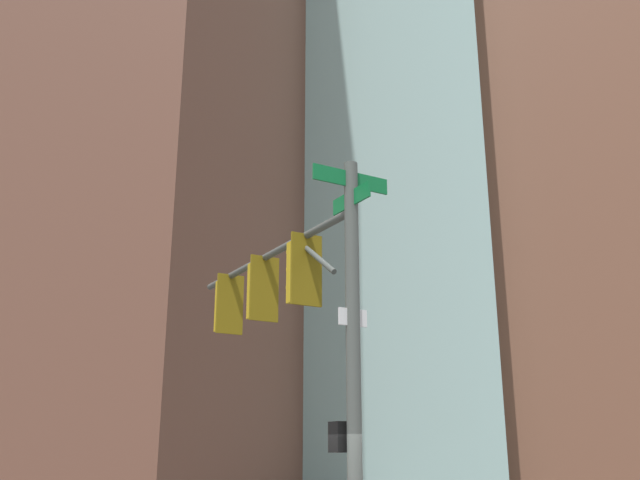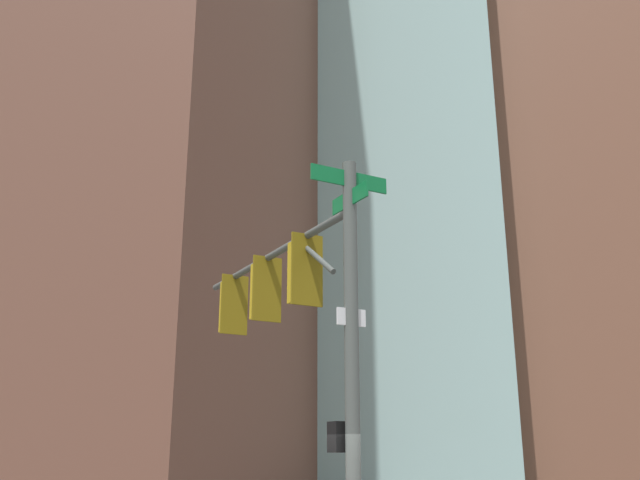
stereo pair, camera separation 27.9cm
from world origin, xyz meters
name	(u,v)px [view 2 (the right image)]	position (x,y,z in m)	size (l,w,h in m)	color
signal_pole_assembly	(288,312)	(1.24, -1.69, 4.48)	(4.26, 4.47, 6.34)	#4C514C
building_brick_nearside	(51,0)	(21.36, -20.40, 27.10)	(26.64, 17.64, 54.20)	brown
building_brick_midblock	(525,192)	(-4.28, -40.48, 20.35)	(21.16, 15.35, 40.69)	brown
building_glass_tower	(330,127)	(10.54, -42.39, 28.18)	(26.21, 26.42, 56.37)	#9EC6C1
building_brick_farside	(170,242)	(27.91, -49.55, 21.74)	(17.99, 16.13, 43.48)	#845B47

